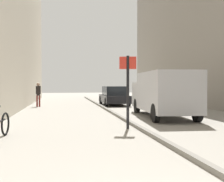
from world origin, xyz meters
The scene contains 7 objects.
ground_plane centered at (0.00, 12.00, 0.00)m, with size 80.00×80.00×0.00m, color gray.
kerb_strip centered at (1.58, 12.00, 0.06)m, with size 0.16×40.00×0.12m, color slate.
pedestrian_main_foreground centered at (-2.82, 18.46, 0.98)m, with size 0.34×0.22×1.70m.
delivery_van centered at (3.73, 10.97, 1.18)m, with size 2.39×5.68×2.17m.
parked_car centered at (2.80, 19.09, 0.71)m, with size 1.85×4.21×1.45m.
street_sign_post centered at (1.19, 7.76, 1.55)m, with size 0.59×0.17×2.60m.
bicycle_leaning centered at (-2.89, 6.65, 0.38)m, with size 0.24×1.77×0.98m.
Camera 1 is at (-1.07, -1.71, 1.58)m, focal length 43.92 mm.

